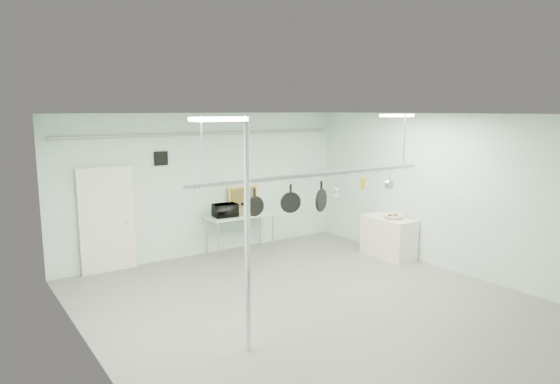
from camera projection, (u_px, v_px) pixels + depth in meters
floor at (317, 308)px, 8.33m from camera, size 8.00×8.00×0.00m
ceiling at (320, 115)px, 7.81m from camera, size 7.00×8.00×0.02m
back_wall at (208, 184)px, 11.31m from camera, size 7.00×0.02×3.20m
right_wall at (454, 194)px, 10.02m from camera, size 0.02×8.00×3.20m
door at (107, 221)px, 10.07m from camera, size 1.10×0.10×2.20m
wall_vent at (161, 158)px, 10.57m from camera, size 0.30×0.04×0.30m
conduit_pipe at (209, 133)px, 11.05m from camera, size 6.60×0.07×0.07m
chrome_pole at (247, 237)px, 6.63m from camera, size 0.08×0.08×3.20m
prep_table at (240, 217)px, 11.45m from camera, size 1.60×0.70×0.91m
side_cabinet at (388, 237)px, 11.15m from camera, size 0.60×1.20×0.90m
pot_rack at (317, 173)px, 8.32m from camera, size 4.80×0.06×1.00m
light_panel_left at (219, 119)px, 5.93m from camera, size 0.65×0.30×0.05m
light_panel_right at (397, 115)px, 9.64m from camera, size 0.65×0.30×0.05m
microwave at (225, 210)px, 11.13m from camera, size 0.56×0.41×0.29m
coffee_canister at (245, 210)px, 11.36m from camera, size 0.20×0.20×0.23m
painting_large at (243, 199)px, 11.79m from camera, size 0.78×0.14×0.58m
painting_small at (253, 204)px, 11.96m from camera, size 0.30×0.10×0.25m
fruit_bowl at (393, 217)px, 10.96m from camera, size 0.54×0.54×0.10m
skillet_left at (255, 201)px, 7.69m from camera, size 0.32×0.10×0.42m
skillet_mid at (291, 198)px, 8.08m from camera, size 0.34×0.18×0.47m
skillet_right at (321, 197)px, 8.44m from camera, size 0.38×0.23×0.53m
whisk at (336, 188)px, 8.61m from camera, size 0.15×0.15×0.28m
grater at (363, 183)px, 8.95m from camera, size 0.10×0.03×0.24m
saucepan at (389, 182)px, 9.33m from camera, size 0.19×0.15×0.30m
fruit_cluster at (393, 215)px, 10.95m from camera, size 0.24×0.24×0.09m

